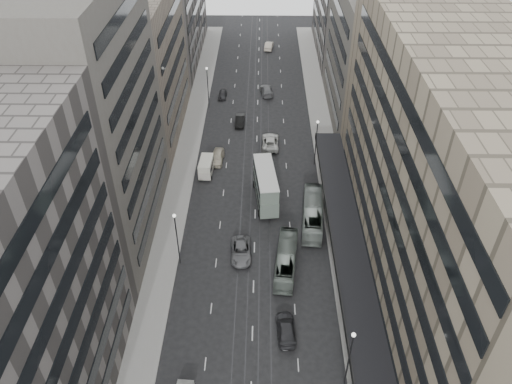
# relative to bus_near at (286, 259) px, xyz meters

# --- Properties ---
(ground) EXTENTS (220.00, 220.00, 0.00)m
(ground) POSITION_rel_bus_near_xyz_m (-4.15, -11.36, -1.43)
(ground) COLOR black
(ground) RESTS_ON ground
(sidewalk_right) EXTENTS (4.00, 125.00, 0.15)m
(sidewalk_right) POSITION_rel_bus_near_xyz_m (7.85, 26.14, -1.35)
(sidewalk_right) COLOR gray
(sidewalk_right) RESTS_ON ground
(sidewalk_left) EXTENTS (4.00, 125.00, 0.15)m
(sidewalk_left) POSITION_rel_bus_near_xyz_m (-16.15, 26.14, -1.35)
(sidewalk_left) COLOR gray
(sidewalk_left) RESTS_ON ground
(department_store) EXTENTS (19.20, 60.00, 30.00)m
(department_store) POSITION_rel_bus_near_xyz_m (17.31, -3.36, 13.52)
(department_store) COLOR gray
(department_store) RESTS_ON ground
(building_right_mid) EXTENTS (15.00, 28.00, 24.00)m
(building_right_mid) POSITION_rel_bus_near_xyz_m (17.35, 40.64, 10.57)
(building_right_mid) COLOR #4F4B45
(building_right_mid) RESTS_ON ground
(building_left_b) EXTENTS (15.00, 26.00, 34.00)m
(building_left_b) POSITION_rel_bus_near_xyz_m (-25.65, 7.64, 15.57)
(building_left_b) COLOR #4F4B45
(building_left_b) RESTS_ON ground
(building_left_c) EXTENTS (15.00, 28.00, 25.00)m
(building_left_c) POSITION_rel_bus_near_xyz_m (-25.65, 34.64, 11.07)
(building_left_c) COLOR #736959
(building_left_c) RESTS_ON ground
(lamp_right_near) EXTENTS (0.44, 0.44, 8.32)m
(lamp_right_near) POSITION_rel_bus_near_xyz_m (5.55, -16.36, 3.78)
(lamp_right_near) COLOR #262628
(lamp_right_near) RESTS_ON ground
(lamp_right_far) EXTENTS (0.44, 0.44, 8.32)m
(lamp_right_far) POSITION_rel_bus_near_xyz_m (5.55, 23.64, 3.78)
(lamp_right_far) COLOR #262628
(lamp_right_far) RESTS_ON ground
(lamp_left_near) EXTENTS (0.44, 0.44, 8.32)m
(lamp_left_near) POSITION_rel_bus_near_xyz_m (-13.85, 0.64, 3.78)
(lamp_left_near) COLOR #262628
(lamp_left_near) RESTS_ON ground
(lamp_left_far) EXTENTS (0.44, 0.44, 8.32)m
(lamp_left_far) POSITION_rel_bus_near_xyz_m (-13.85, 43.64, 3.78)
(lamp_left_far) COLOR #262628
(lamp_left_far) RESTS_ON ground
(bus_near) EXTENTS (3.53, 10.46, 2.86)m
(bus_near) POSITION_rel_bus_near_xyz_m (0.00, 0.00, 0.00)
(bus_near) COLOR slate
(bus_near) RESTS_ON ground
(bus_far) EXTENTS (3.67, 11.58, 3.17)m
(bus_far) POSITION_rel_bus_near_xyz_m (4.07, 9.00, 0.16)
(bus_far) COLOR gray
(bus_far) RESTS_ON ground
(double_decker) EXTENTS (3.97, 10.05, 5.36)m
(double_decker) POSITION_rel_bus_near_xyz_m (-2.62, 13.85, 1.46)
(double_decker) COLOR slate
(double_decker) RESTS_ON ground
(panel_van) EXTENTS (2.39, 4.53, 2.79)m
(panel_van) POSITION_rel_bus_near_xyz_m (-12.19, 20.55, 0.11)
(panel_van) COLOR beige
(panel_van) RESTS_ON ground
(sedan_2) EXTENTS (2.90, 5.75, 1.56)m
(sedan_2) POSITION_rel_bus_near_xyz_m (-5.89, 2.09, -0.65)
(sedan_2) COLOR slate
(sedan_2) RESTS_ON ground
(sedan_3) EXTENTS (2.40, 5.35, 1.52)m
(sedan_3) POSITION_rel_bus_near_xyz_m (-0.35, -10.18, -0.67)
(sedan_3) COLOR #29282B
(sedan_3) RESTS_ON ground
(sedan_4) EXTENTS (2.32, 5.12, 1.71)m
(sedan_4) POSITION_rel_bus_near_xyz_m (-10.70, 24.32, -0.57)
(sedan_4) COLOR #C0B69F
(sedan_4) RESTS_ON ground
(sedan_5) EXTENTS (1.73, 4.75, 1.56)m
(sedan_5) POSITION_rel_bus_near_xyz_m (-7.41, 36.74, -0.65)
(sedan_5) COLOR black
(sedan_5) RESTS_ON ground
(sedan_6) EXTENTS (2.96, 6.24, 1.72)m
(sedan_6) POSITION_rel_bus_near_xyz_m (-1.75, 29.29, -0.57)
(sedan_6) COLOR silver
(sedan_6) RESTS_ON ground
(sedan_7) EXTENTS (3.00, 5.88, 1.63)m
(sedan_7) POSITION_rel_bus_near_xyz_m (-2.36, 49.41, -0.61)
(sedan_7) COLOR slate
(sedan_7) RESTS_ON ground
(sedan_8) EXTENTS (1.68, 3.93, 1.32)m
(sedan_8) POSITION_rel_bus_near_xyz_m (-11.39, 47.55, -0.77)
(sedan_8) COLOR #262628
(sedan_8) RESTS_ON ground
(sedan_9) EXTENTS (2.39, 5.26, 1.67)m
(sedan_9) POSITION_rel_bus_near_xyz_m (-1.71, 73.65, -0.59)
(sedan_9) COLOR beige
(sedan_9) RESTS_ON ground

